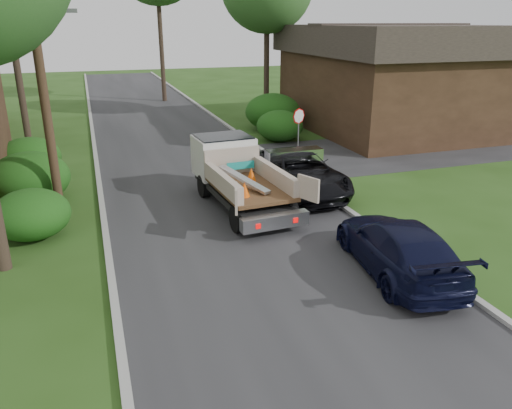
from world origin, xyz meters
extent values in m
plane|color=#244413|center=(0.00, 0.00, 0.00)|extent=(120.00, 120.00, 0.00)
cube|color=#28282B|center=(0.00, 10.00, 0.00)|extent=(8.00, 90.00, 0.02)
cube|color=#28282B|center=(12.00, 9.00, 0.01)|extent=(16.00, 7.00, 0.02)
cube|color=#9E9E99|center=(-4.10, 10.00, 0.06)|extent=(0.20, 90.00, 0.12)
cube|color=#9E9E99|center=(4.10, 10.00, 0.06)|extent=(0.20, 90.00, 0.12)
cylinder|color=slate|center=(5.20, 9.00, 1.00)|extent=(0.06, 0.06, 2.00)
cylinder|color=#B20A0A|center=(5.20, 9.00, 2.10)|extent=(0.71, 0.32, 0.76)
cylinder|color=#382619|center=(-5.50, 5.00, 5.00)|extent=(0.30, 0.30, 10.00)
cube|color=slate|center=(-4.40, 4.00, 6.60)|extent=(0.45, 0.20, 0.12)
cube|color=#342215|center=(13.00, 14.00, 2.25)|extent=(9.00, 12.00, 4.50)
cube|color=#332B26|center=(13.00, 14.00, 5.30)|extent=(9.72, 12.96, 1.60)
cube|color=#332B26|center=(13.00, 14.00, 6.10)|extent=(9.72, 1.80, 0.20)
ellipsoid|color=#174610|center=(-6.20, 3.00, 0.77)|extent=(2.34, 2.34, 1.53)
ellipsoid|color=#174610|center=(-6.50, 6.50, 0.94)|extent=(2.86, 2.86, 1.87)
ellipsoid|color=#174610|center=(-6.80, 10.00, 0.85)|extent=(2.60, 2.60, 1.70)
ellipsoid|color=#174610|center=(5.80, 13.00, 0.85)|extent=(2.60, 2.60, 1.70)
ellipsoid|color=#174610|center=(6.50, 16.00, 1.10)|extent=(3.38, 3.38, 2.21)
cylinder|color=#2D2119|center=(-7.50, 17.00, 4.50)|extent=(0.36, 0.36, 9.00)
cylinder|color=#2D2119|center=(7.50, 20.00, 4.25)|extent=(0.36, 0.36, 8.50)
cylinder|color=#2D2119|center=(2.00, 30.00, 5.50)|extent=(0.36, 0.36, 11.00)
cylinder|color=black|center=(-0.34, 5.04, 0.43)|extent=(0.35, 0.88, 0.87)
cylinder|color=black|center=(1.48, 5.17, 0.43)|extent=(0.35, 0.88, 0.87)
cylinder|color=black|center=(-0.09, 1.39, 0.43)|extent=(0.35, 0.88, 0.87)
cylinder|color=black|center=(1.73, 1.52, 0.43)|extent=(0.35, 0.88, 0.87)
cube|color=black|center=(0.69, 3.38, 0.60)|extent=(2.31, 5.70, 0.23)
cube|color=white|center=(0.55, 5.39, 1.44)|extent=(2.23, 1.87, 1.49)
cube|color=black|center=(0.55, 5.39, 1.97)|extent=(2.08, 1.72, 0.53)
cube|color=#472D19|center=(0.74, 2.71, 0.96)|extent=(2.35, 3.60, 0.12)
cube|color=beige|center=(0.62, 4.43, 1.49)|extent=(2.12, 0.24, 0.96)
cube|color=beige|center=(-0.23, 2.64, 1.30)|extent=(0.47, 3.28, 0.58)
cube|color=beige|center=(1.70, 2.77, 1.30)|extent=(0.47, 3.28, 0.58)
cube|color=silver|center=(0.88, 0.64, 0.53)|extent=(2.23, 0.49, 0.43)
cube|color=#B20505|center=(0.27, 0.43, 0.53)|extent=(0.16, 0.05, 0.15)
cube|color=#B20505|center=(1.51, 0.51, 0.53)|extent=(0.16, 0.05, 0.15)
cube|color=beige|center=(-0.33, 0.70, 1.40)|extent=(0.31, 0.85, 0.77)
cube|color=beige|center=(2.07, 0.87, 1.40)|extent=(0.42, 0.82, 0.77)
cube|color=silver|center=(0.54, 2.79, 1.29)|extent=(1.20, 2.42, 0.44)
cone|color=#F2590A|center=(0.27, 1.80, 1.26)|extent=(0.37, 0.37, 0.48)
cone|color=#F2590A|center=(0.98, 3.30, 1.26)|extent=(0.37, 0.37, 0.48)
cube|color=#148C84|center=(0.87, 4.21, 1.36)|extent=(1.06, 0.17, 0.27)
imported|color=black|center=(3.26, 4.50, 0.79)|extent=(2.66, 5.70, 1.58)
imported|color=black|center=(3.17, -2.50, 0.72)|extent=(2.67, 5.19, 1.44)
camera|label=1|loc=(-4.19, -12.64, 6.31)|focal=35.00mm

